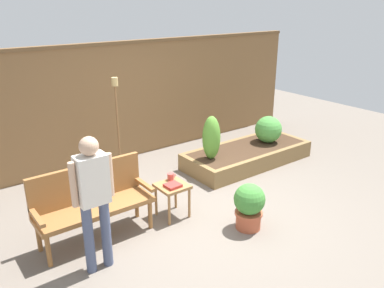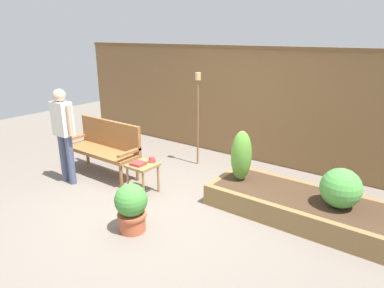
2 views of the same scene
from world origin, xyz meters
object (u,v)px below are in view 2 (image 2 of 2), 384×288
object	(u,v)px
side_table	(143,169)
potted_boxwood	(131,206)
shrub_near_bench	(241,156)
tiki_torch	(198,103)
cup_on_table	(152,159)
person_by_bench	(63,128)
shrub_far_corner	(341,188)
garden_bench	(106,144)
book_on_table	(138,164)

from	to	relation	value
side_table	potted_boxwood	bearing A→B (deg)	-53.56
shrub_near_bench	tiki_torch	distance (m)	1.60
cup_on_table	person_by_bench	bearing A→B (deg)	-156.98
shrub_near_bench	shrub_far_corner	distance (m)	1.39
cup_on_table	tiki_torch	size ratio (longest dim) A/B	0.08
person_by_bench	shrub_far_corner	bearing A→B (deg)	16.49
side_table	potted_boxwood	distance (m)	1.05
tiki_torch	person_by_bench	size ratio (longest dim) A/B	1.10
garden_bench	potted_boxwood	size ratio (longest dim) A/B	2.30
book_on_table	tiki_torch	world-z (taller)	tiki_torch
cup_on_table	potted_boxwood	size ratio (longest dim) A/B	0.21
side_table	cup_on_table	world-z (taller)	cup_on_table
shrub_far_corner	garden_bench	bearing A→B (deg)	-171.84
garden_bench	book_on_table	world-z (taller)	garden_bench
garden_bench	shrub_far_corner	world-z (taller)	garden_bench
side_table	shrub_far_corner	bearing A→B (deg)	15.35
shrub_near_bench	shrub_far_corner	xyz separation A→B (m)	(1.39, -0.00, -0.12)
book_on_table	potted_boxwood	bearing A→B (deg)	-52.93
cup_on_table	garden_bench	bearing A→B (deg)	177.04
cup_on_table	shrub_far_corner	bearing A→B (deg)	12.89
cup_on_table	potted_boxwood	xyz separation A→B (m)	(0.55, -0.99, -0.19)
side_table	potted_boxwood	size ratio (longest dim) A/B	0.77
cup_on_table	shrub_far_corner	world-z (taller)	shrub_far_corner
garden_bench	tiki_torch	size ratio (longest dim) A/B	0.84
side_table	tiki_torch	bearing A→B (deg)	91.02
side_table	shrub_near_bench	xyz separation A→B (m)	(1.29, 0.73, 0.28)
side_table	potted_boxwood	world-z (taller)	potted_boxwood
shrub_far_corner	tiki_torch	distance (m)	2.87
person_by_bench	side_table	bearing A→B (deg)	18.81
cup_on_table	tiki_torch	world-z (taller)	tiki_torch
garden_bench	book_on_table	distance (m)	1.07
garden_bench	cup_on_table	size ratio (longest dim) A/B	11.16
tiki_torch	person_by_bench	xyz separation A→B (m)	(-1.26, -1.94, -0.24)
garden_bench	potted_boxwood	distance (m)	2.00
side_table	book_on_table	size ratio (longest dim) A/B	2.42
shrub_far_corner	book_on_table	bearing A→B (deg)	-163.69
shrub_near_bench	person_by_bench	size ratio (longest dim) A/B	0.48
garden_bench	side_table	size ratio (longest dim) A/B	3.00
garden_bench	tiki_torch	bearing A→B (deg)	51.35
cup_on_table	shrub_near_bench	distance (m)	1.36
potted_boxwood	side_table	bearing A→B (deg)	126.44
side_table	shrub_near_bench	world-z (taller)	shrub_near_bench
garden_bench	potted_boxwood	xyz separation A→B (m)	(1.69, -1.04, -0.21)
side_table	tiki_torch	distance (m)	1.69
tiki_torch	garden_bench	bearing A→B (deg)	-128.65
cup_on_table	book_on_table	xyz separation A→B (m)	(-0.10, -0.20, -0.03)
side_table	tiki_torch	xyz separation A→B (m)	(-0.03, 1.50, 0.78)
garden_bench	shrub_near_bench	size ratio (longest dim) A/B	1.92
book_on_table	person_by_bench	bearing A→B (deg)	-165.78
side_table	book_on_table	bearing A→B (deg)	-117.94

